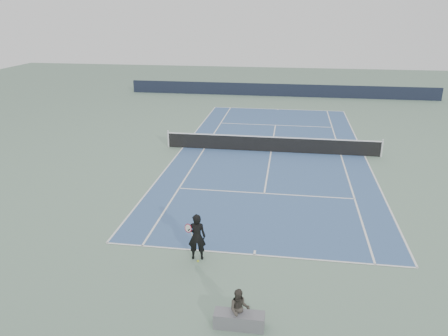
# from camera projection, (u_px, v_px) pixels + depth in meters

# --- Properties ---
(ground) EXTENTS (80.00, 80.00, 0.00)m
(ground) POSITION_uv_depth(u_px,v_px,m) (271.00, 152.00, 26.41)
(ground) COLOR slate
(court_surface) EXTENTS (10.97, 23.77, 0.01)m
(court_surface) POSITION_uv_depth(u_px,v_px,m) (271.00, 152.00, 26.41)
(court_surface) COLOR #395888
(court_surface) RESTS_ON ground
(tennis_net) EXTENTS (12.90, 0.10, 1.07)m
(tennis_net) POSITION_uv_depth(u_px,v_px,m) (271.00, 144.00, 26.23)
(tennis_net) COLOR silver
(tennis_net) RESTS_ON ground
(windscreen_far) EXTENTS (30.00, 0.25, 1.20)m
(windscreen_far) POSITION_uv_depth(u_px,v_px,m) (280.00, 90.00, 42.79)
(windscreen_far) COLOR black
(windscreen_far) RESTS_ON ground
(tennis_player) EXTENTS (0.80, 0.55, 1.70)m
(tennis_player) POSITION_uv_depth(u_px,v_px,m) (197.00, 237.00, 14.90)
(tennis_player) COLOR black
(tennis_player) RESTS_ON ground
(tennis_ball) EXTENTS (0.07, 0.07, 0.07)m
(tennis_ball) POSITION_uv_depth(u_px,v_px,m) (198.00, 261.00, 14.96)
(tennis_ball) COLOR #C8D62B
(tennis_ball) RESTS_ON ground
(spectator_bench) EXTENTS (1.42, 0.60, 1.18)m
(spectator_bench) POSITION_uv_depth(u_px,v_px,m) (239.00, 314.00, 11.79)
(spectator_bench) COLOR slate
(spectator_bench) RESTS_ON ground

